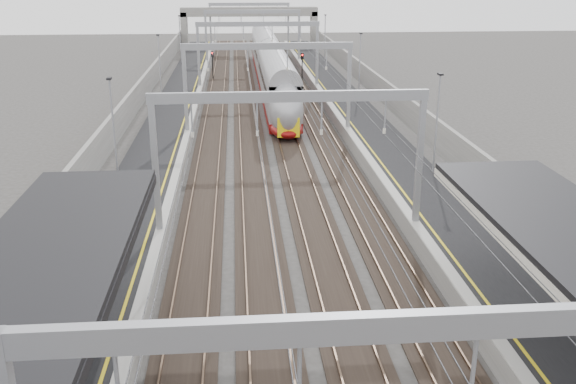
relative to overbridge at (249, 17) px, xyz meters
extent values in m
cube|color=black|center=(-8.00, -55.00, -4.81)|extent=(4.00, 120.00, 1.00)
cube|color=black|center=(8.00, -55.00, -4.81)|extent=(4.00, 120.00, 1.00)
cube|color=black|center=(-4.50, -55.00, -5.27)|extent=(2.40, 140.00, 0.08)
cube|color=brown|center=(-5.22, -55.00, -5.18)|extent=(0.07, 140.00, 0.14)
cube|color=brown|center=(-3.78, -55.00, -5.18)|extent=(0.07, 140.00, 0.14)
cube|color=black|center=(-1.50, -55.00, -5.27)|extent=(2.40, 140.00, 0.08)
cube|color=brown|center=(-2.22, -55.00, -5.18)|extent=(0.07, 140.00, 0.14)
cube|color=brown|center=(-0.78, -55.00, -5.18)|extent=(0.07, 140.00, 0.14)
cube|color=black|center=(1.50, -55.00, -5.27)|extent=(2.40, 140.00, 0.08)
cube|color=brown|center=(0.78, -55.00, -5.18)|extent=(0.07, 140.00, 0.14)
cube|color=brown|center=(2.22, -55.00, -5.18)|extent=(0.07, 140.00, 0.14)
cube|color=black|center=(4.50, -55.00, -5.27)|extent=(2.40, 140.00, 0.08)
cube|color=brown|center=(3.78, -55.00, -5.18)|extent=(0.07, 140.00, 0.14)
cube|color=brown|center=(5.22, -55.00, -5.18)|extent=(0.07, 140.00, 0.14)
cube|color=gray|center=(0.00, -98.00, 2.04)|extent=(13.00, 0.25, 0.50)
cube|color=gray|center=(-6.30, -78.00, -1.01)|extent=(0.28, 0.28, 6.60)
cube|color=gray|center=(6.30, -78.00, -1.01)|extent=(0.28, 0.28, 6.60)
cube|color=gray|center=(0.00, -78.00, 2.04)|extent=(13.00, 0.25, 0.50)
cube|color=gray|center=(-6.30, -58.00, -1.01)|extent=(0.28, 0.28, 6.60)
cube|color=gray|center=(6.30, -58.00, -1.01)|extent=(0.28, 0.28, 6.60)
cube|color=gray|center=(0.00, -58.00, 2.04)|extent=(13.00, 0.25, 0.50)
cube|color=gray|center=(-6.30, -38.00, -1.01)|extent=(0.28, 0.28, 6.60)
cube|color=gray|center=(6.30, -38.00, -1.01)|extent=(0.28, 0.28, 6.60)
cube|color=gray|center=(0.00, -38.00, 2.04)|extent=(13.00, 0.25, 0.50)
cube|color=gray|center=(-6.30, -18.00, -1.01)|extent=(0.28, 0.28, 6.60)
cube|color=gray|center=(6.30, -18.00, -1.01)|extent=(0.28, 0.28, 6.60)
cube|color=gray|center=(0.00, -18.00, 2.04)|extent=(13.00, 0.25, 0.50)
cube|color=gray|center=(-6.30, 0.00, -1.01)|extent=(0.28, 0.28, 6.60)
cube|color=gray|center=(6.30, 0.00, -1.01)|extent=(0.28, 0.28, 6.60)
cube|color=gray|center=(0.00, 0.00, 2.04)|extent=(13.00, 0.25, 0.50)
cylinder|color=#262628|center=(-4.50, -50.00, 0.19)|extent=(0.03, 140.00, 0.03)
cylinder|color=#262628|center=(-1.50, -50.00, 0.19)|extent=(0.03, 140.00, 0.03)
cylinder|color=#262628|center=(1.50, -50.00, 0.19)|extent=(0.03, 140.00, 0.03)
cylinder|color=#262628|center=(4.50, -50.00, 0.19)|extent=(0.03, 140.00, 0.03)
cylinder|color=black|center=(-9.70, -86.00, -2.31)|extent=(0.20, 0.20, 4.00)
cylinder|color=black|center=(9.70, -86.00, -2.31)|extent=(0.20, 0.20, 4.00)
cube|color=slate|center=(0.00, 0.00, 0.89)|extent=(22.00, 2.20, 1.40)
cube|color=slate|center=(-10.50, 0.00, -2.21)|extent=(1.00, 2.20, 6.20)
cube|color=slate|center=(10.50, 0.00, -2.21)|extent=(1.00, 2.20, 6.20)
cube|color=slate|center=(-11.20, -55.00, -3.71)|extent=(0.30, 120.00, 3.20)
cube|color=slate|center=(11.20, -55.00, -3.71)|extent=(0.30, 120.00, 3.20)
cube|color=maroon|center=(1.50, -45.12, -4.70)|extent=(2.74, 23.31, 0.81)
cube|color=#A3A3A9|center=(1.50, -45.12, -2.78)|extent=(2.74, 23.31, 3.04)
cube|color=black|center=(1.50, -53.28, -5.03)|extent=(2.03, 2.43, 0.51)
cube|color=maroon|center=(1.50, -21.41, -4.70)|extent=(2.74, 23.31, 0.81)
cube|color=#A3A3A9|center=(1.50, -21.41, -2.78)|extent=(2.74, 23.31, 3.04)
cube|color=black|center=(1.50, -29.56, -5.03)|extent=(2.03, 2.43, 0.51)
ellipsoid|color=#A3A3A9|center=(1.50, -56.97, -3.08)|extent=(2.74, 5.27, 4.26)
cube|color=yellow|center=(1.50, -59.15, -4.00)|extent=(1.72, 0.12, 1.52)
cube|color=black|center=(1.50, -58.70, -2.48)|extent=(1.62, 0.58, 0.95)
cylinder|color=black|center=(-5.20, -28.47, -3.81)|extent=(0.12, 0.12, 3.00)
cube|color=black|center=(-5.20, -28.47, -2.21)|extent=(0.32, 0.22, 0.75)
sphere|color=red|center=(-5.20, -28.60, -2.06)|extent=(0.16, 0.16, 0.16)
cylinder|color=black|center=(3.20, -35.27, -3.81)|extent=(0.12, 0.12, 3.00)
cube|color=black|center=(3.20, -35.27, -2.21)|extent=(0.32, 0.22, 0.75)
sphere|color=red|center=(3.20, -35.40, -2.06)|extent=(0.16, 0.16, 0.16)
cylinder|color=black|center=(5.40, -31.24, -3.81)|extent=(0.12, 0.12, 3.00)
cube|color=black|center=(5.40, -31.24, -2.21)|extent=(0.32, 0.22, 0.75)
sphere|color=red|center=(5.40, -31.37, -2.06)|extent=(0.16, 0.16, 0.16)
camera|label=1|loc=(-2.43, -107.07, 7.64)|focal=40.00mm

